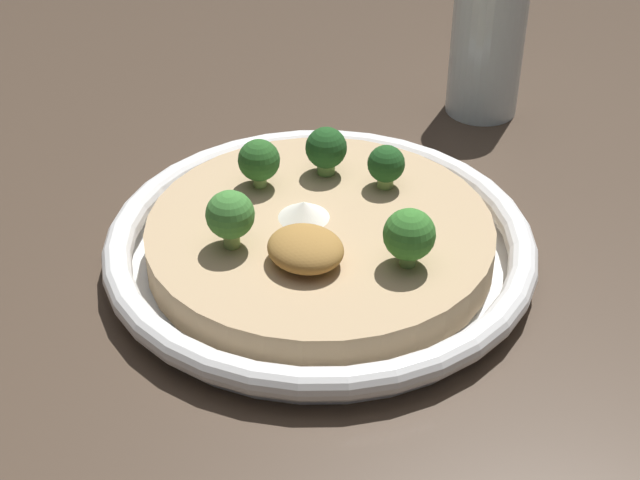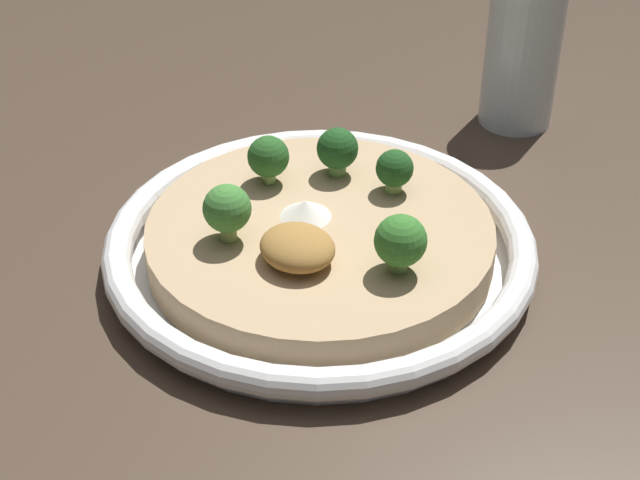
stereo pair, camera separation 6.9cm
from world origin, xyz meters
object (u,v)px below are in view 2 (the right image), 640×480
object	(u,v)px
broccoli_back_left	(268,157)
broccoli_back	(337,150)
broccoli_front	(227,210)
broccoli_back_right	(395,170)
broccoli_right	(398,243)
risotto_bowl	(320,244)
drinking_glass	(522,53)

from	to	relation	value
broccoli_back_left	broccoli_back	size ratio (longest dim) A/B	0.99
broccoli_front	broccoli_back_right	distance (m)	0.13
broccoli_front	broccoli_right	xyz separation A→B (m)	(0.10, 0.05, -0.00)
broccoli_front	broccoli_back	distance (m)	0.11
risotto_bowl	broccoli_back	world-z (taller)	broccoli_back
broccoli_back_right	broccoli_back	size ratio (longest dim) A/B	0.89
risotto_bowl	broccoli_right	bearing A→B (deg)	-2.09
risotto_bowl	broccoli_back_left	bearing A→B (deg)	169.77
broccoli_back_left	broccoli_back	distance (m)	0.05
risotto_bowl	drinking_glass	xyz separation A→B (m)	(-0.03, 0.27, 0.05)
broccoli_back_right	broccoli_back	bearing A→B (deg)	-164.64
risotto_bowl	broccoli_right	world-z (taller)	broccoli_right
risotto_bowl	broccoli_back	size ratio (longest dim) A/B	8.17
broccoli_back_right	broccoli_back	world-z (taller)	broccoli_back
broccoli_right	drinking_glass	distance (m)	0.29
broccoli_back_left	drinking_glass	world-z (taller)	drinking_glass
broccoli_back_right	broccoli_right	bearing A→B (deg)	-46.80
broccoli_front	broccoli_back	bearing A→B (deg)	94.23
broccoli_right	broccoli_front	bearing A→B (deg)	-152.69
risotto_bowl	broccoli_front	bearing A→B (deg)	-118.53
risotto_bowl	broccoli_back_right	xyz separation A→B (m)	(0.01, 0.07, 0.03)
broccoli_back_right	broccoli_back_left	xyz separation A→B (m)	(-0.07, -0.06, 0.00)
risotto_bowl	broccoli_front	size ratio (longest dim) A/B	7.28
broccoli_back_right	broccoli_back_left	world-z (taller)	broccoli_back_left
risotto_bowl	broccoli_front	world-z (taller)	broccoli_front
broccoli_front	broccoli_back_left	bearing A→B (deg)	117.39
risotto_bowl	drinking_glass	world-z (taller)	drinking_glass
broccoli_back_left	broccoli_right	world-z (taller)	broccoli_right
broccoli_right	drinking_glass	size ratio (longest dim) A/B	0.32
broccoli_right	drinking_glass	bearing A→B (deg)	110.83
broccoli_back	broccoli_right	distance (m)	0.13
broccoli_back_right	broccoli_back	distance (m)	0.05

